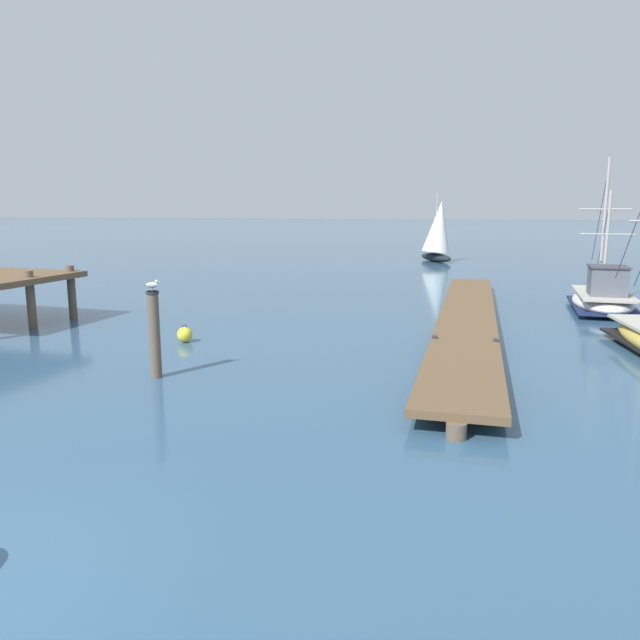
{
  "coord_description": "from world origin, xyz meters",
  "views": [
    {
      "loc": [
        5.27,
        -4.56,
        3.95
      ],
      "look_at": [
        2.28,
        8.61,
        1.4
      ],
      "focal_mm": 33.74,
      "sensor_mm": 36.0,
      "label": 1
    }
  ],
  "objects_px": {
    "distant_sailboat": "(438,231)",
    "mooring_buoy": "(185,335)",
    "fishing_boat_0": "(603,297)",
    "perched_seagull": "(152,285)",
    "mooring_piling": "(154,333)"
  },
  "relations": [
    {
      "from": "distant_sailboat",
      "to": "mooring_buoy",
      "type": "bearing_deg",
      "value": -102.52
    },
    {
      "from": "fishing_boat_0",
      "to": "distant_sailboat",
      "type": "bearing_deg",
      "value": 108.76
    },
    {
      "from": "mooring_piling",
      "to": "perched_seagull",
      "type": "xyz_separation_m",
      "value": [
        -0.01,
        -0.0,
        1.14
      ]
    },
    {
      "from": "mooring_buoy",
      "to": "distant_sailboat",
      "type": "height_order",
      "value": "distant_sailboat"
    },
    {
      "from": "mooring_piling",
      "to": "perched_seagull",
      "type": "bearing_deg",
      "value": -174.74
    },
    {
      "from": "mooring_piling",
      "to": "fishing_boat_0",
      "type": "bearing_deg",
      "value": 44.47
    },
    {
      "from": "mooring_piling",
      "to": "mooring_buoy",
      "type": "relative_size",
      "value": 3.88
    },
    {
      "from": "fishing_boat_0",
      "to": "perched_seagull",
      "type": "bearing_deg",
      "value": -135.54
    },
    {
      "from": "mooring_piling",
      "to": "mooring_buoy",
      "type": "bearing_deg",
      "value": 105.22
    },
    {
      "from": "mooring_piling",
      "to": "distant_sailboat",
      "type": "relative_size",
      "value": 0.42
    },
    {
      "from": "mooring_buoy",
      "to": "mooring_piling",
      "type": "bearing_deg",
      "value": -74.78
    },
    {
      "from": "mooring_piling",
      "to": "mooring_buoy",
      "type": "xyz_separation_m",
      "value": [
        -0.99,
        3.62,
        -0.83
      ]
    },
    {
      "from": "mooring_piling",
      "to": "perched_seagull",
      "type": "relative_size",
      "value": 5.39
    },
    {
      "from": "fishing_boat_0",
      "to": "mooring_buoy",
      "type": "xyz_separation_m",
      "value": [
        -13.3,
        -8.46,
        -0.32
      ]
    },
    {
      "from": "fishing_boat_0",
      "to": "perched_seagull",
      "type": "xyz_separation_m",
      "value": [
        -12.32,
        -12.09,
        1.65
      ]
    }
  ]
}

